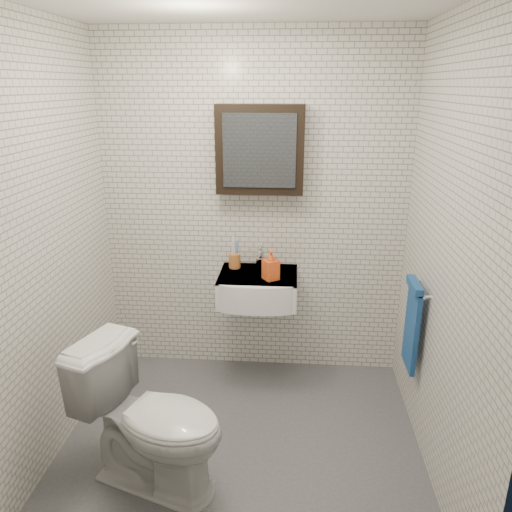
# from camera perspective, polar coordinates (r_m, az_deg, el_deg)

# --- Properties ---
(ground) EXTENTS (2.20, 2.00, 0.01)m
(ground) POSITION_cam_1_polar(r_m,az_deg,el_deg) (3.30, -1.77, -20.89)
(ground) COLOR #474A4E
(ground) RESTS_ON ground
(room_shell) EXTENTS (2.22, 2.02, 2.51)m
(room_shell) POSITION_cam_1_polar(r_m,az_deg,el_deg) (2.62, -2.09, 4.53)
(room_shell) COLOR silver
(room_shell) RESTS_ON ground
(washbasin) EXTENTS (0.55, 0.50, 0.20)m
(washbasin) POSITION_cam_1_polar(r_m,az_deg,el_deg) (3.53, 0.20, -3.72)
(washbasin) COLOR white
(washbasin) RESTS_ON room_shell
(faucet) EXTENTS (0.06, 0.20, 0.15)m
(faucet) POSITION_cam_1_polar(r_m,az_deg,el_deg) (3.66, 0.43, -0.20)
(faucet) COLOR silver
(faucet) RESTS_ON washbasin
(mirror_cabinet) EXTENTS (0.60, 0.15, 0.60)m
(mirror_cabinet) POSITION_cam_1_polar(r_m,az_deg,el_deg) (3.48, 0.46, 12.05)
(mirror_cabinet) COLOR black
(mirror_cabinet) RESTS_ON room_shell
(towel_rail) EXTENTS (0.09, 0.30, 0.58)m
(towel_rail) POSITION_cam_1_polar(r_m,az_deg,el_deg) (3.27, 17.44, -7.17)
(towel_rail) COLOR silver
(towel_rail) RESTS_ON room_shell
(toothbrush_cup) EXTENTS (0.09, 0.09, 0.23)m
(toothbrush_cup) POSITION_cam_1_polar(r_m,az_deg,el_deg) (3.64, -2.45, -0.45)
(toothbrush_cup) COLOR #B1652C
(toothbrush_cup) RESTS_ON washbasin
(soap_bottle) EXTENTS (0.13, 0.13, 0.21)m
(soap_bottle) POSITION_cam_1_polar(r_m,az_deg,el_deg) (3.40, 1.71, -1.03)
(soap_bottle) COLOR #FF5E1A
(soap_bottle) RESTS_ON washbasin
(toilet) EXTENTS (0.92, 0.70, 0.83)m
(toilet) POSITION_cam_1_polar(r_m,az_deg,el_deg) (2.88, -11.73, -17.82)
(toilet) COLOR white
(toilet) RESTS_ON ground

